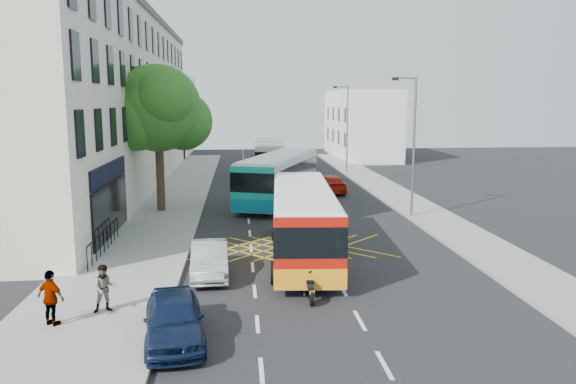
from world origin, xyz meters
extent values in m
plane|color=black|center=(0.00, 0.00, 0.00)|extent=(120.00, 120.00, 0.00)
cube|color=gray|center=(-8.50, 15.00, 0.07)|extent=(5.00, 70.00, 0.15)
cube|color=gray|center=(7.50, 15.00, 0.07)|extent=(3.00, 70.00, 0.15)
cube|color=beige|center=(-14.00, 24.50, 6.50)|extent=(8.00, 45.00, 13.00)
cube|color=#59544C|center=(-14.00, 24.50, 13.25)|extent=(8.30, 45.00, 0.50)
cube|color=black|center=(-9.95, 8.00, 3.40)|extent=(0.12, 7.00, 0.90)
cube|color=black|center=(-9.95, 8.00, 1.60)|extent=(0.12, 7.00, 2.60)
cube|color=silver|center=(-14.00, 55.00, 5.00)|extent=(8.00, 20.00, 10.00)
cube|color=silver|center=(11.00, 48.00, 4.00)|extent=(6.00, 18.00, 8.00)
cylinder|color=#382619|center=(-8.50, 15.00, 2.35)|extent=(0.50, 0.50, 4.40)
sphere|color=#185618|center=(-8.50, 15.00, 6.35)|extent=(5.20, 5.20, 5.20)
sphere|color=#185618|center=(-7.10, 15.80, 5.55)|extent=(3.60, 3.60, 3.60)
sphere|color=#185618|center=(-9.70, 14.40, 5.75)|extent=(3.80, 3.80, 3.80)
sphere|color=#185618|center=(-7.90, 13.70, 6.95)|extent=(3.40, 3.40, 3.40)
sphere|color=#185618|center=(-9.30, 16.10, 7.35)|extent=(3.20, 3.20, 3.20)
cylinder|color=slate|center=(6.30, 12.00, 4.15)|extent=(0.14, 0.14, 8.00)
cylinder|color=slate|center=(5.70, 12.00, 8.05)|extent=(1.20, 0.10, 0.10)
cube|color=black|center=(5.10, 12.00, 8.00)|extent=(0.35, 0.15, 0.18)
cylinder|color=slate|center=(6.30, 32.00, 4.15)|extent=(0.14, 0.14, 8.00)
cylinder|color=slate|center=(5.70, 32.00, 8.05)|extent=(1.20, 0.10, 0.10)
cube|color=black|center=(5.10, 32.00, 8.00)|extent=(0.35, 0.15, 0.18)
cube|color=silver|center=(-0.96, 4.37, 1.66)|extent=(3.19, 11.04, 2.63)
cube|color=silver|center=(-0.96, 4.37, 3.02)|extent=(2.98, 10.81, 0.12)
cube|color=black|center=(-0.96, 4.37, 2.03)|extent=(3.25, 11.10, 1.09)
cube|color=orange|center=(-0.96, 4.37, 0.74)|extent=(3.24, 11.09, 0.74)
cube|color=#AA1209|center=(-1.31, -1.04, 1.68)|extent=(2.52, 0.27, 2.48)
cube|color=#FF0C0C|center=(-2.30, -0.98, 0.99)|extent=(0.25, 0.08, 0.25)
cube|color=#FF0C0C|center=(-0.33, -1.11, 0.99)|extent=(0.25, 0.08, 0.25)
cylinder|color=black|center=(-2.00, 7.42, 0.45)|extent=(0.34, 0.91, 0.89)
cylinder|color=black|center=(0.47, 7.25, 0.45)|extent=(0.34, 0.91, 0.89)
cylinder|color=black|center=(-2.43, 0.79, 0.45)|extent=(0.34, 0.91, 0.89)
cylinder|color=black|center=(0.04, 0.63, 0.45)|extent=(0.34, 0.91, 0.89)
cube|color=silver|center=(-1.04, 17.81, 1.75)|extent=(6.33, 11.67, 2.76)
cube|color=silver|center=(-1.04, 17.81, 3.18)|extent=(6.06, 11.38, 0.13)
cube|color=black|center=(-1.04, 17.81, 2.14)|extent=(6.41, 11.74, 1.15)
cube|color=#0B7294|center=(-1.04, 17.81, 0.78)|extent=(6.40, 11.73, 0.78)
cube|color=#0DA396|center=(-2.97, 12.45, 1.77)|extent=(2.52, 0.99, 2.60)
cube|color=#FF0C0C|center=(-3.96, 12.79, 1.04)|extent=(0.26, 0.14, 0.25)
cube|color=#FF0C0C|center=(-1.98, 12.08, 1.04)|extent=(0.26, 0.14, 0.25)
cylinder|color=black|center=(-1.20, 21.19, 0.47)|extent=(0.59, 0.98, 0.94)
cylinder|color=black|center=(1.25, 20.31, 0.47)|extent=(0.59, 0.98, 0.94)
cylinder|color=black|center=(-3.57, 14.63, 0.47)|extent=(0.59, 0.98, 0.94)
cylinder|color=black|center=(-1.12, 13.74, 0.47)|extent=(0.59, 0.98, 0.94)
cube|color=silver|center=(-0.94, 32.18, 1.69)|extent=(2.91, 11.16, 2.67)
cube|color=silver|center=(-0.94, 32.18, 3.07)|extent=(2.70, 10.93, 0.12)
cube|color=black|center=(-0.94, 32.18, 2.06)|extent=(2.98, 11.23, 1.11)
cube|color=#0D85A8|center=(-0.94, 32.18, 0.76)|extent=(2.96, 11.22, 0.76)
cube|color=silver|center=(-1.13, 26.68, 1.71)|extent=(2.56, 0.19, 2.52)
cube|color=#FF0C0C|center=(-2.14, 26.70, 1.01)|extent=(0.25, 0.07, 0.25)
cube|color=#FF0C0C|center=(-0.12, 26.63, 1.01)|extent=(0.25, 0.07, 0.25)
cylinder|color=black|center=(-2.09, 35.25, 0.45)|extent=(0.31, 0.92, 0.91)
cylinder|color=black|center=(0.43, 35.16, 0.45)|extent=(0.31, 0.92, 0.91)
cylinder|color=black|center=(-2.33, 28.50, 0.45)|extent=(0.31, 0.92, 0.91)
cylinder|color=black|center=(0.19, 28.41, 0.45)|extent=(0.31, 0.92, 0.91)
cylinder|color=black|center=(-1.34, -1.58, 0.29)|extent=(0.11, 0.59, 0.59)
cylinder|color=black|center=(-1.35, -0.20, 0.29)|extent=(0.11, 0.59, 0.59)
cube|color=black|center=(-1.35, -0.89, 0.57)|extent=(0.21, 1.10, 0.20)
cube|color=black|center=(-1.35, -0.66, 0.74)|extent=(0.26, 0.42, 0.18)
cube|color=black|center=(-1.34, -1.12, 0.69)|extent=(0.24, 0.46, 0.09)
cylinder|color=slate|center=(-1.35, -0.24, 0.64)|extent=(0.06, 0.40, 0.77)
cylinder|color=slate|center=(-1.35, -0.38, 0.97)|extent=(0.55, 0.04, 0.04)
cube|color=gold|center=(-1.34, -1.73, 0.51)|extent=(0.17, 0.02, 0.12)
imported|color=black|center=(-1.35, -0.93, 0.93)|extent=(0.58, 0.38, 1.59)
sphere|color=#99999E|center=(-1.35, -0.93, 1.61)|extent=(0.28, 0.28, 0.28)
imported|color=#0D1A37|center=(-5.60, -4.06, 0.69)|extent=(2.17, 4.26, 1.39)
imported|color=#919498|center=(-4.90, 2.00, 0.66)|extent=(1.57, 4.06, 1.32)
imported|color=#A61307|center=(2.97, 21.54, 0.66)|extent=(2.31, 4.69, 1.31)
imported|color=#404347|center=(-1.16, 43.08, 0.59)|extent=(2.37, 4.39, 1.17)
imported|color=#96999D|center=(3.00, 37.38, 0.74)|extent=(2.16, 4.52, 1.49)
imported|color=black|center=(2.71, 42.74, 0.71)|extent=(1.82, 4.42, 1.42)
imported|color=gray|center=(-7.99, -1.92, 0.92)|extent=(0.89, 0.78, 1.54)
imported|color=gray|center=(-9.33, -2.90, 1.00)|extent=(1.07, 0.84, 1.70)
camera|label=1|loc=(-3.68, -19.40, 6.80)|focal=35.00mm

